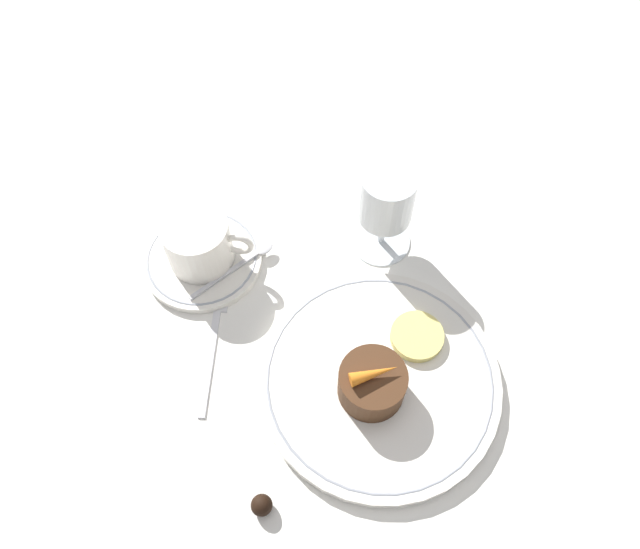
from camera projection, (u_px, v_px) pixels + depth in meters
name	position (u px, v px, depth m)	size (l,w,h in m)	color
ground_plane	(349.00, 331.00, 0.70)	(3.00, 3.00, 0.00)	white
dinner_plate	(380.00, 380.00, 0.66)	(0.26, 0.26, 0.01)	white
saucer	(203.00, 259.00, 0.74)	(0.14, 0.14, 0.01)	white
coffee_cup	(199.00, 242.00, 0.70)	(0.10, 0.08, 0.06)	white
spoon	(242.00, 264.00, 0.73)	(0.09, 0.09, 0.00)	silver
wine_glass	(387.00, 203.00, 0.69)	(0.07, 0.07, 0.12)	silver
fork	(216.00, 324.00, 0.70)	(0.02, 0.17, 0.01)	silver
dessert_cake	(373.00, 384.00, 0.63)	(0.07, 0.07, 0.04)	#4C2D19
carrot_garnish	(375.00, 374.00, 0.61)	(0.05, 0.03, 0.01)	orange
pineapple_slice	(418.00, 336.00, 0.67)	(0.06, 0.06, 0.01)	#EFE075
chocolate_truffle	(263.00, 505.00, 0.59)	(0.02, 0.02, 0.02)	black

